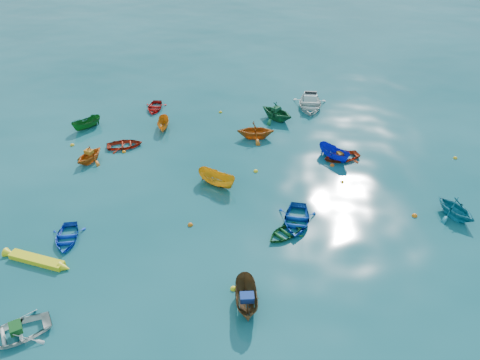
# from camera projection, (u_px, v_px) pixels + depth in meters

# --- Properties ---
(ground) EXTENTS (160.00, 160.00, 0.00)m
(ground) POSITION_uv_depth(u_px,v_px,m) (234.00, 229.00, 30.07)
(ground) COLOR #0A4049
(ground) RESTS_ON ground
(dinghy_blue_sw) EXTENTS (2.63, 3.27, 0.60)m
(dinghy_blue_sw) POSITION_uv_depth(u_px,v_px,m) (67.00, 240.00, 29.16)
(dinghy_blue_sw) COLOR #0F3BBF
(dinghy_blue_sw) RESTS_ON ground
(dinghy_white_near) EXTENTS (4.19, 3.92, 0.71)m
(dinghy_white_near) POSITION_uv_depth(u_px,v_px,m) (16.00, 336.00, 23.26)
(dinghy_white_near) COLOR white
(dinghy_white_near) RESTS_ON ground
(sampan_brown_mid) EXTENTS (1.63, 3.32, 1.23)m
(sampan_brown_mid) POSITION_uv_depth(u_px,v_px,m) (247.00, 306.00, 24.84)
(sampan_brown_mid) COLOR brown
(sampan_brown_mid) RESTS_ON ground
(dinghy_blue_se) EXTENTS (2.83, 3.73, 0.73)m
(dinghy_blue_se) POSITION_uv_depth(u_px,v_px,m) (296.00, 223.00, 30.56)
(dinghy_blue_se) COLOR #0D3DA6
(dinghy_blue_se) RESTS_ON ground
(dinghy_orange_w) EXTENTS (3.08, 3.28, 1.38)m
(dinghy_orange_w) POSITION_uv_depth(u_px,v_px,m) (90.00, 161.00, 36.86)
(dinghy_orange_w) COLOR orange
(dinghy_orange_w) RESTS_ON ground
(sampan_yellow_mid) EXTENTS (3.36, 2.61, 1.23)m
(sampan_yellow_mid) POSITION_uv_depth(u_px,v_px,m) (217.00, 185.00, 34.15)
(sampan_yellow_mid) COLOR orange
(sampan_yellow_mid) RESTS_ON ground
(dinghy_green_e) EXTENTS (3.09, 3.08, 0.53)m
(dinghy_green_e) POSITION_uv_depth(u_px,v_px,m) (284.00, 235.00, 29.53)
(dinghy_green_e) COLOR #124E20
(dinghy_green_e) RESTS_ON ground
(dinghy_cyan_se) EXTENTS (3.69, 3.82, 1.54)m
(dinghy_cyan_se) POSITION_uv_depth(u_px,v_px,m) (453.00, 216.00, 31.11)
(dinghy_cyan_se) COLOR #167188
(dinghy_cyan_se) RESTS_ON ground
(dinghy_red_nw) EXTENTS (3.40, 2.86, 0.60)m
(dinghy_red_nw) POSITION_uv_depth(u_px,v_px,m) (125.00, 147.00, 38.76)
(dinghy_red_nw) COLOR #AF230E
(dinghy_red_nw) RESTS_ON ground
(sampan_orange_n) EXTENTS (1.27, 2.65, 0.99)m
(sampan_orange_n) POSITION_uv_depth(u_px,v_px,m) (164.00, 128.00, 41.46)
(sampan_orange_n) COLOR orange
(sampan_orange_n) RESTS_ON ground
(dinghy_green_n) EXTENTS (4.42, 4.34, 1.76)m
(dinghy_green_n) POSITION_uv_depth(u_px,v_px,m) (276.00, 119.00, 42.87)
(dinghy_green_n) COLOR #14572F
(dinghy_green_n) RESTS_ON ground
(dinghy_red_ne) EXTENTS (3.58, 3.11, 0.62)m
(dinghy_red_ne) POSITION_uv_depth(u_px,v_px,m) (341.00, 159.00, 37.18)
(dinghy_red_ne) COLOR red
(dinghy_red_ne) RESTS_ON ground
(sampan_blue_far) EXTENTS (2.87, 2.95, 1.16)m
(sampan_blue_far) POSITION_uv_depth(u_px,v_px,m) (333.00, 159.00, 37.19)
(sampan_blue_far) COLOR #0E16B2
(sampan_blue_far) RESTS_ON ground
(dinghy_red_far) EXTENTS (2.13, 2.91, 0.59)m
(dinghy_red_far) POSITION_uv_depth(u_px,v_px,m) (155.00, 109.00, 44.67)
(dinghy_red_far) COLOR red
(dinghy_red_far) RESTS_ON ground
(dinghy_orange_far) EXTENTS (3.34, 2.94, 1.64)m
(dinghy_orange_far) POSITION_uv_depth(u_px,v_px,m) (255.00, 138.00, 39.97)
(dinghy_orange_far) COLOR #B85411
(dinghy_orange_far) RESTS_ON ground
(sampan_green_far) EXTENTS (2.58, 2.78, 1.07)m
(sampan_green_far) POSITION_uv_depth(u_px,v_px,m) (88.00, 128.00, 41.44)
(sampan_green_far) COLOR #145619
(sampan_green_far) RESTS_ON ground
(kayak_yellow) EXTENTS (4.26, 1.60, 0.43)m
(kayak_yellow) POSITION_uv_depth(u_px,v_px,m) (37.00, 262.00, 27.56)
(kayak_yellow) COLOR yellow
(kayak_yellow) RESTS_ON ground
(motorboat_white) EXTENTS (3.42, 4.66, 1.54)m
(motorboat_white) POSITION_uv_depth(u_px,v_px,m) (309.00, 107.00, 45.00)
(motorboat_white) COLOR silver
(motorboat_white) RESTS_ON ground
(tarp_green_a) EXTENTS (0.88, 0.93, 0.36)m
(tarp_green_a) POSITION_uv_depth(u_px,v_px,m) (16.00, 328.00, 23.00)
(tarp_green_a) COLOR #134F1B
(tarp_green_a) RESTS_ON dinghy_white_near
(tarp_blue_a) EXTENTS (0.81, 0.65, 0.36)m
(tarp_blue_a) POSITION_uv_depth(u_px,v_px,m) (247.00, 297.00, 24.27)
(tarp_blue_a) COLOR navy
(tarp_blue_a) RESTS_ON sampan_brown_mid
(tarp_orange_a) EXTENTS (0.76, 0.68, 0.31)m
(tarp_orange_a) POSITION_uv_depth(u_px,v_px,m) (89.00, 152.00, 36.42)
(tarp_orange_a) COLOR orange
(tarp_orange_a) RESTS_ON dinghy_orange_w
(tarp_green_b) EXTENTS (0.86, 0.89, 0.34)m
(tarp_green_b) POSITION_uv_depth(u_px,v_px,m) (276.00, 109.00, 42.34)
(tarp_green_b) COLOR #124B2A
(tarp_green_b) RESTS_ON dinghy_green_n
(tarp_orange_b) EXTENTS (0.62, 0.69, 0.28)m
(tarp_orange_b) POSITION_uv_depth(u_px,v_px,m) (340.00, 154.00, 36.90)
(tarp_orange_b) COLOR #B06712
(tarp_orange_b) RESTS_ON dinghy_red_ne
(buoy_or_a) EXTENTS (0.36, 0.36, 0.36)m
(buoy_or_a) POSITION_uv_depth(u_px,v_px,m) (190.00, 225.00, 30.35)
(buoy_or_a) COLOR #D05B0B
(buoy_or_a) RESTS_ON ground
(buoy_ye_a) EXTENTS (0.36, 0.36, 0.36)m
(buoy_ye_a) POSITION_uv_depth(u_px,v_px,m) (233.00, 289.00, 25.81)
(buoy_ye_a) COLOR yellow
(buoy_ye_a) RESTS_ON ground
(buoy_or_b) EXTENTS (0.37, 0.37, 0.37)m
(buoy_or_b) POSITION_uv_depth(u_px,v_px,m) (414.00, 216.00, 31.14)
(buoy_or_b) COLOR orange
(buoy_or_b) RESTS_ON ground
(buoy_ye_b) EXTENTS (0.35, 0.35, 0.35)m
(buoy_ye_b) POSITION_uv_depth(u_px,v_px,m) (72.00, 145.00, 38.93)
(buoy_ye_b) COLOR yellow
(buoy_ye_b) RESTS_ON ground
(buoy_or_c) EXTENTS (0.33, 0.33, 0.33)m
(buoy_or_c) POSITION_uv_depth(u_px,v_px,m) (124.00, 152.00, 38.02)
(buoy_or_c) COLOR orange
(buoy_or_c) RESTS_ON ground
(buoy_ye_c) EXTENTS (0.35, 0.35, 0.35)m
(buoy_ye_c) POSITION_uv_depth(u_px,v_px,m) (256.00, 171.00, 35.64)
(buoy_ye_c) COLOR yellow
(buoy_ye_c) RESTS_ON ground
(buoy_or_d) EXTENTS (0.32, 0.32, 0.32)m
(buoy_or_d) POSITION_uv_depth(u_px,v_px,m) (342.00, 182.00, 34.44)
(buoy_or_d) COLOR orange
(buoy_or_d) RESTS_ON ground
(buoy_ye_d) EXTENTS (0.33, 0.33, 0.33)m
(buoy_ye_d) POSITION_uv_depth(u_px,v_px,m) (221.00, 113.00, 44.05)
(buoy_ye_d) COLOR gold
(buoy_ye_d) RESTS_ON ground
(buoy_or_e) EXTENTS (0.34, 0.34, 0.34)m
(buoy_or_e) POSITION_uv_depth(u_px,v_px,m) (332.00, 166.00, 36.33)
(buoy_or_e) COLOR #D1450B
(buoy_or_e) RESTS_ON ground
(buoy_ye_e) EXTENTS (0.32, 0.32, 0.32)m
(buoy_ye_e) POSITION_uv_depth(u_px,v_px,m) (455.00, 158.00, 37.22)
(buoy_ye_e) COLOR gold
(buoy_ye_e) RESTS_ON ground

